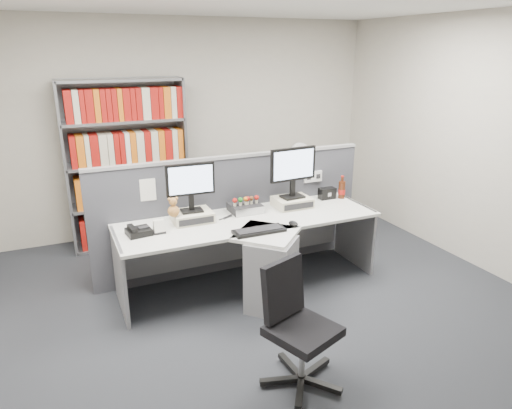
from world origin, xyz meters
name	(u,v)px	position (x,y,z in m)	size (l,w,h in m)	color
ground	(286,324)	(0.00, 0.00, 0.00)	(5.50, 5.50, 0.00)	#2F3137
room_shell	(290,121)	(0.00, 0.00, 1.79)	(5.04, 5.54, 2.72)	beige
partition	(234,212)	(0.00, 1.25, 0.65)	(3.00, 0.08, 1.27)	#42434A
desk	(258,252)	(0.00, 0.60, 0.46)	(2.60, 1.20, 0.72)	silver
monitor_riser_left	(192,216)	(-0.53, 0.98, 0.77)	(0.38, 0.31, 0.10)	beige
monitor_riser_right	(292,202)	(0.57, 0.98, 0.77)	(0.38, 0.31, 0.10)	beige
monitor_left	(191,183)	(-0.53, 0.98, 1.10)	(0.47, 0.16, 0.48)	black
monitor_right	(293,168)	(0.57, 0.98, 1.14)	(0.53, 0.19, 0.54)	black
desktop_pc	(245,208)	(0.05, 1.03, 0.76)	(0.31, 0.28, 0.08)	black
figurines	(246,200)	(0.05, 1.01, 0.85)	(0.29, 0.05, 0.09)	beige
keyboard	(259,231)	(-0.06, 0.45, 0.74)	(0.48, 0.19, 0.03)	black
mouse	(293,224)	(0.31, 0.47, 0.74)	(0.08, 0.12, 0.05)	black
desk_phone	(138,231)	(-1.08, 0.84, 0.75)	(0.23, 0.22, 0.09)	black
desk_calendar	(159,228)	(-0.90, 0.79, 0.77)	(0.11, 0.08, 0.13)	black
plush_toy	(173,208)	(-0.73, 0.91, 0.90)	(0.11, 0.11, 0.19)	#A16D35
speaker	(327,193)	(1.05, 1.07, 0.78)	(0.18, 0.10, 0.12)	black
cola_bottle	(342,190)	(1.21, 1.02, 0.82)	(0.08, 0.08, 0.26)	#3F190A
shelving_unit	(127,166)	(-0.90, 2.44, 0.98)	(1.41, 0.40, 2.00)	gray
filing_cabinet	(298,204)	(1.20, 1.99, 0.35)	(0.45, 0.61, 0.70)	gray
desk_fan	(299,156)	(1.20, 1.99, 1.00)	(0.28, 0.17, 0.48)	white
office_chair	(296,322)	(-0.27, -0.66, 0.48)	(0.60, 0.58, 0.90)	silver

